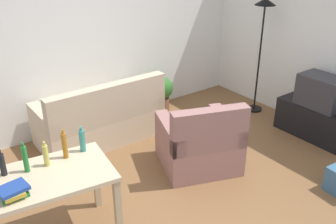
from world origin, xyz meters
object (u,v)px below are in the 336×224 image
(armchair, at_px, (200,144))
(desk, at_px, (44,186))
(torchiere_lamp, at_px, (263,25))
(bottle_amber, at_px, (65,145))
(bottle_tall, at_px, (82,140))
(tv_stand, at_px, (316,121))
(tv, at_px, (322,92))
(bottle_dark, at_px, (2,164))
(bottle_squat, at_px, (46,155))
(potted_plant, at_px, (162,91))
(bottle_green, at_px, (25,159))
(couch, at_px, (101,120))
(book_stack, at_px, (13,192))

(armchair, bearing_deg, desk, 24.95)
(torchiere_lamp, height_order, bottle_amber, torchiere_lamp)
(bottle_tall, bearing_deg, tv_stand, -7.26)
(torchiere_lamp, xyz_separation_m, armchair, (-1.85, -0.74, -1.09))
(tv, distance_m, bottle_dark, 4.10)
(armchair, bearing_deg, torchiere_lamp, -137.74)
(tv_stand, relative_size, bottle_squat, 4.46)
(bottle_dark, relative_size, bottle_squat, 1.01)
(tv_stand, distance_m, tv, 0.46)
(tv_stand, distance_m, desk, 3.84)
(tv, bearing_deg, bottle_tall, 82.74)
(bottle_tall, bearing_deg, bottle_amber, -175.38)
(desk, height_order, bottle_tall, bottle_tall)
(tv_stand, height_order, desk, desk)
(potted_plant, height_order, bottle_green, bottle_green)
(armchair, xyz_separation_m, bottle_green, (-2.04, -0.00, 0.57))
(torchiere_lamp, height_order, bottle_tall, torchiere_lamp)
(bottle_amber, height_order, bottle_tall, bottle_amber)
(couch, distance_m, armchair, 1.49)
(armchair, xyz_separation_m, bottle_squat, (-1.87, -0.01, 0.55))
(couch, xyz_separation_m, armchair, (0.66, -1.34, 0.01))
(bottle_tall, distance_m, book_stack, 0.82)
(armchair, bearing_deg, tv, -171.63)
(tv, xyz_separation_m, book_stack, (-4.09, 0.10, 0.11))
(desk, xyz_separation_m, armchair, (1.97, 0.15, -0.33))
(potted_plant, xyz_separation_m, bottle_tall, (-2.11, -1.63, 0.55))
(torchiere_lamp, relative_size, bottle_tall, 6.93)
(desk, bearing_deg, bottle_amber, 36.95)
(armchair, relative_size, bottle_green, 3.90)
(bottle_dark, relative_size, bottle_tall, 0.95)
(armchair, bearing_deg, bottle_squat, 20.97)
(couch, relative_size, book_stack, 6.93)
(desk, bearing_deg, book_stack, -144.38)
(desk, distance_m, potted_plant, 3.17)
(torchiere_lamp, bearing_deg, potted_plant, 143.30)
(bottle_squat, height_order, bottle_tall, bottle_tall)
(tv_stand, bearing_deg, potted_plant, 30.96)
(bottle_squat, relative_size, bottle_tall, 0.94)
(bottle_amber, height_order, book_stack, bottle_amber)
(bottle_green, xyz_separation_m, bottle_tall, (0.55, 0.03, -0.02))
(couch, bearing_deg, torchiere_lamp, 166.41)
(bottle_dark, height_order, bottle_tall, bottle_tall)
(torchiere_lamp, distance_m, armchair, 2.27)
(torchiere_lamp, distance_m, potted_plant, 1.88)
(couch, distance_m, bottle_green, 2.01)
(desk, relative_size, bottle_green, 4.39)
(couch, height_order, bottle_squat, bottle_squat)
(tv, distance_m, desk, 3.83)
(bottle_squat, bearing_deg, torchiere_lamp, 11.39)
(couch, height_order, potted_plant, couch)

